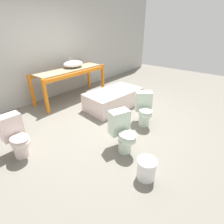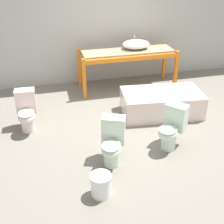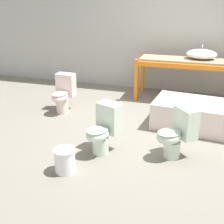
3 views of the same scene
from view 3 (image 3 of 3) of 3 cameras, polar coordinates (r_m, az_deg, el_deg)
ground_plane at (r=5.25m, az=6.92°, el=-2.71°), size 12.00×12.00×0.00m
warehouse_wall_rear at (r=6.90m, az=10.77°, el=16.86°), size 10.80×0.08×3.20m
shelving_rack at (r=6.42m, az=14.03°, el=8.32°), size 2.08×0.70×0.85m
sink_basin at (r=6.43m, az=16.05°, el=10.13°), size 0.59×0.45×0.27m
bathtub_main at (r=5.28m, az=15.66°, el=-0.23°), size 1.53×0.94×0.44m
toilet_near at (r=5.81m, az=-8.92°, el=3.43°), size 0.34×0.55×0.69m
toilet_far at (r=4.29m, az=11.81°, el=-3.72°), size 0.61×0.59×0.69m
toilet_extra at (r=4.31m, az=-1.57°, el=-3.08°), size 0.49×0.61×0.69m
bucket_white at (r=3.99m, az=-8.63°, el=-8.66°), size 0.28×0.28×0.31m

